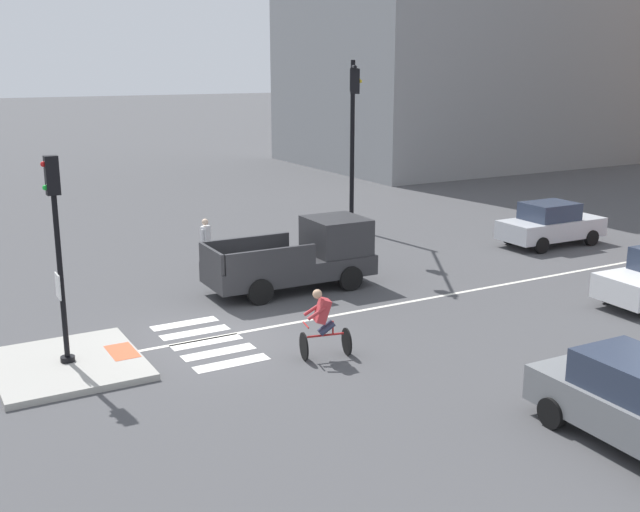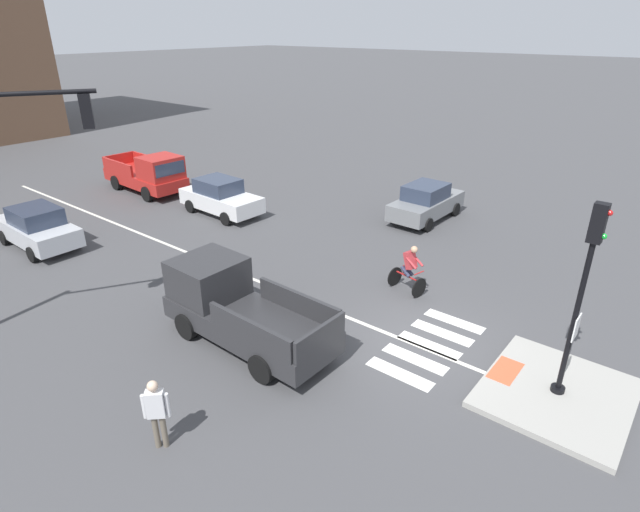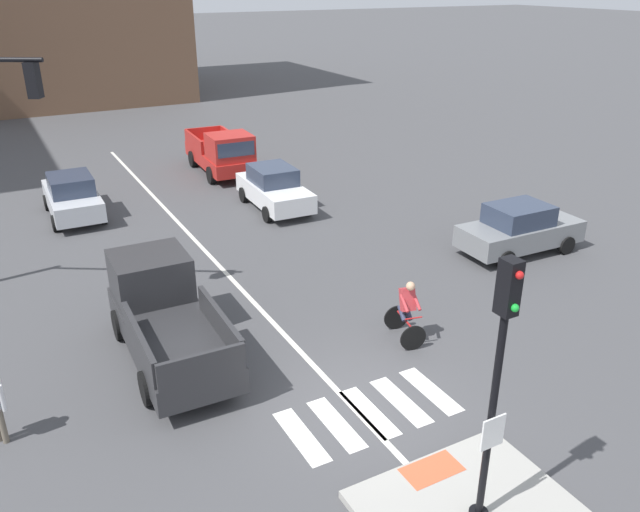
% 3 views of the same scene
% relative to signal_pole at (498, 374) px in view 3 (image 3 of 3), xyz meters
% --- Properties ---
extents(ground_plane, '(300.00, 300.00, 0.00)m').
position_rel_signal_pole_xyz_m(ground_plane, '(0.00, 3.69, -2.95)').
color(ground_plane, '#474749').
extents(tactile_pad_front, '(1.10, 0.60, 0.01)m').
position_rel_signal_pole_xyz_m(tactile_pad_front, '(0.00, 1.24, -2.80)').
color(tactile_pad_front, '#DB5B38').
rests_on(tactile_pad_front, traffic_island).
extents(signal_pole, '(0.44, 0.38, 4.65)m').
position_rel_signal_pole_xyz_m(signal_pole, '(0.00, 0.00, 0.00)').
color(signal_pole, black).
rests_on(signal_pole, traffic_island).
extents(crosswalk_stripe_a, '(0.44, 1.80, 0.01)m').
position_rel_signal_pole_xyz_m(crosswalk_stripe_a, '(-1.59, 3.34, -2.95)').
color(crosswalk_stripe_a, silver).
rests_on(crosswalk_stripe_a, ground).
extents(crosswalk_stripe_b, '(0.44, 1.80, 0.01)m').
position_rel_signal_pole_xyz_m(crosswalk_stripe_b, '(-0.79, 3.34, -2.95)').
color(crosswalk_stripe_b, silver).
rests_on(crosswalk_stripe_b, ground).
extents(crosswalk_stripe_c, '(0.44, 1.80, 0.01)m').
position_rel_signal_pole_xyz_m(crosswalk_stripe_c, '(0.00, 3.34, -2.95)').
color(crosswalk_stripe_c, silver).
rests_on(crosswalk_stripe_c, ground).
extents(crosswalk_stripe_d, '(0.44, 1.80, 0.01)m').
position_rel_signal_pole_xyz_m(crosswalk_stripe_d, '(0.79, 3.34, -2.95)').
color(crosswalk_stripe_d, silver).
rests_on(crosswalk_stripe_d, ground).
extents(crosswalk_stripe_e, '(0.44, 1.80, 0.01)m').
position_rel_signal_pole_xyz_m(crosswalk_stripe_e, '(1.59, 3.34, -2.95)').
color(crosswalk_stripe_e, silver).
rests_on(crosswalk_stripe_e, ground).
extents(lane_centre_line, '(0.14, 28.00, 0.01)m').
position_rel_signal_pole_xyz_m(lane_centre_line, '(-0.21, 13.69, -2.95)').
color(lane_centre_line, silver).
rests_on(lane_centre_line, ground).
extents(car_silver_westbound_distant, '(1.89, 4.13, 1.64)m').
position_rel_signal_pole_xyz_m(car_silver_westbound_distant, '(-3.43, 18.52, -2.14)').
color(car_silver_westbound_distant, silver).
rests_on(car_silver_westbound_distant, ground).
extents(car_white_eastbound_far, '(1.97, 4.16, 1.64)m').
position_rel_signal_pole_xyz_m(car_white_eastbound_far, '(3.58, 15.86, -2.14)').
color(car_white_eastbound_far, white).
rests_on(car_white_eastbound_far, ground).
extents(car_grey_cross_right, '(4.14, 1.92, 1.64)m').
position_rel_signal_pole_xyz_m(car_grey_cross_right, '(8.78, 8.14, -2.14)').
color(car_grey_cross_right, slate).
rests_on(car_grey_cross_right, ground).
extents(pickup_truck_red_eastbound_distant, '(2.24, 5.18, 2.08)m').
position_rel_signal_pole_xyz_m(pickup_truck_red_eastbound_distant, '(3.46, 21.13, -1.97)').
color(pickup_truck_red_eastbound_distant, red).
rests_on(pickup_truck_red_eastbound_distant, ground).
extents(pickup_truck_charcoal_westbound_near, '(2.14, 5.14, 2.08)m').
position_rel_signal_pole_xyz_m(pickup_truck_charcoal_westbound_near, '(-2.99, 7.70, -1.97)').
color(pickup_truck_charcoal_westbound_near, '#2D2D30').
rests_on(pickup_truck_charcoal_westbound_near, ground).
extents(cyclist, '(0.87, 1.20, 1.68)m').
position_rel_signal_pole_xyz_m(cyclist, '(2.32, 5.33, -2.08)').
color(cyclist, black).
rests_on(cyclist, ground).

